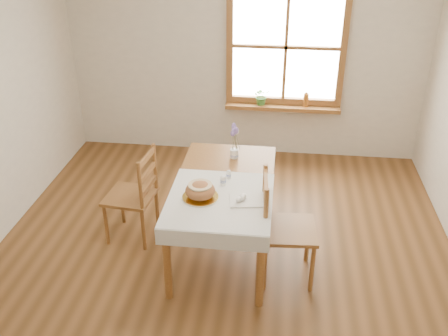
# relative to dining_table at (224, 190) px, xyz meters

# --- Properties ---
(ground) EXTENTS (5.00, 5.00, 0.00)m
(ground) POSITION_rel_dining_table_xyz_m (0.00, -0.30, -0.66)
(ground) COLOR brown
(ground) RESTS_ON ground
(room_walls) EXTENTS (4.60, 5.10, 2.65)m
(room_walls) POSITION_rel_dining_table_xyz_m (0.00, -0.30, 1.04)
(room_walls) COLOR beige
(room_walls) RESTS_ON ground
(window) EXTENTS (1.46, 0.08, 1.46)m
(window) POSITION_rel_dining_table_xyz_m (0.50, 2.17, 0.79)
(window) COLOR brown
(window) RESTS_ON ground
(window_sill) EXTENTS (1.46, 0.20, 0.05)m
(window_sill) POSITION_rel_dining_table_xyz_m (0.50, 2.10, 0.03)
(window_sill) COLOR brown
(window_sill) RESTS_ON ground
(dining_table) EXTENTS (0.90, 1.60, 0.75)m
(dining_table) POSITION_rel_dining_table_xyz_m (0.00, 0.00, 0.00)
(dining_table) COLOR brown
(dining_table) RESTS_ON ground
(table_linen) EXTENTS (0.91, 0.99, 0.01)m
(table_linen) POSITION_rel_dining_table_xyz_m (0.00, -0.30, 0.09)
(table_linen) COLOR silver
(table_linen) RESTS_ON dining_table
(chair_left) EXTENTS (0.52, 0.50, 0.97)m
(chair_left) POSITION_rel_dining_table_xyz_m (-0.94, 0.10, -0.18)
(chair_left) COLOR brown
(chair_left) RESTS_ON ground
(chair_right) EXTENTS (0.53, 0.51, 1.03)m
(chair_right) POSITION_rel_dining_table_xyz_m (0.61, -0.32, -0.15)
(chair_right) COLOR brown
(chair_right) RESTS_ON ground
(bread_plate) EXTENTS (0.39, 0.39, 0.02)m
(bread_plate) POSITION_rel_dining_table_xyz_m (-0.17, -0.31, 0.10)
(bread_plate) COLOR silver
(bread_plate) RESTS_ON table_linen
(bread_loaf) EXTENTS (0.26, 0.26, 0.14)m
(bread_loaf) POSITION_rel_dining_table_xyz_m (-0.17, -0.31, 0.18)
(bread_loaf) COLOR #955F35
(bread_loaf) RESTS_ON bread_plate
(egg_napkin) EXTENTS (0.32, 0.28, 0.01)m
(egg_napkin) POSITION_rel_dining_table_xyz_m (0.23, -0.30, 0.10)
(egg_napkin) COLOR silver
(egg_napkin) RESTS_ON table_linen
(eggs) EXTENTS (0.25, 0.23, 0.05)m
(eggs) POSITION_rel_dining_table_xyz_m (0.23, -0.30, 0.13)
(eggs) COLOR white
(eggs) RESTS_ON egg_napkin
(salt_shaker) EXTENTS (0.06, 0.06, 0.10)m
(salt_shaker) POSITION_rel_dining_table_xyz_m (-0.00, -0.06, 0.14)
(salt_shaker) COLOR silver
(salt_shaker) RESTS_ON table_linen
(pepper_shaker) EXTENTS (0.05, 0.05, 0.09)m
(pepper_shaker) POSITION_rel_dining_table_xyz_m (0.03, 0.06, 0.14)
(pepper_shaker) COLOR silver
(pepper_shaker) RESTS_ON table_linen
(flower_vase) EXTENTS (0.08, 0.08, 0.09)m
(flower_vase) POSITION_rel_dining_table_xyz_m (0.04, 0.49, 0.13)
(flower_vase) COLOR silver
(flower_vase) RESTS_ON dining_table
(lavender_bouquet) EXTENTS (0.15, 0.15, 0.28)m
(lavender_bouquet) POSITION_rel_dining_table_xyz_m (0.04, 0.49, 0.32)
(lavender_bouquet) COLOR #6C5495
(lavender_bouquet) RESTS_ON flower_vase
(potted_plant) EXTENTS (0.26, 0.28, 0.18)m
(potted_plant) POSITION_rel_dining_table_xyz_m (0.23, 2.10, 0.14)
(potted_plant) COLOR #3C7930
(potted_plant) RESTS_ON window_sill
(amber_bottle) EXTENTS (0.09, 0.09, 0.19)m
(amber_bottle) POSITION_rel_dining_table_xyz_m (0.79, 2.10, 0.15)
(amber_bottle) COLOR #98561C
(amber_bottle) RESTS_ON window_sill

